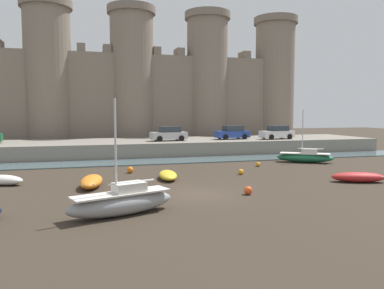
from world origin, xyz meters
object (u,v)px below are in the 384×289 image
at_px(rowboat_near_channel_right, 91,181).
at_px(car_quay_west, 277,133).
at_px(rowboat_foreground_left, 3,180).
at_px(sailboat_midflat_right, 305,157).
at_px(rowboat_foreground_right, 358,177).
at_px(sailboat_foreground_centre, 122,202).
at_px(car_quay_east, 232,133).
at_px(mooring_buoy_near_shore, 258,164).
at_px(car_quay_centre_east, 169,134).
at_px(mooring_buoy_mid_mud, 130,170).
at_px(mooring_buoy_near_channel, 248,190).
at_px(rowboat_midflat_centre, 168,175).
at_px(mooring_buoy_off_centre, 241,172).

distance_m(rowboat_near_channel_right, car_quay_west, 27.49).
relative_size(rowboat_foreground_left, car_quay_west, 0.73).
bearing_deg(sailboat_midflat_right, rowboat_foreground_right, -102.30).
bearing_deg(sailboat_foreground_centre, car_quay_east, 57.99).
bearing_deg(mooring_buoy_near_shore, rowboat_foreground_right, -68.58).
bearing_deg(car_quay_centre_east, sailboat_midflat_right, -42.01).
distance_m(mooring_buoy_mid_mud, car_quay_centre_east, 13.46).
distance_m(sailboat_midflat_right, car_quay_east, 11.35).
xyz_separation_m(rowboat_near_channel_right, mooring_buoy_near_channel, (8.86, -4.79, -0.14)).
bearing_deg(rowboat_foreground_right, sailboat_midflat_right, 77.70).
bearing_deg(sailboat_foreground_centre, rowboat_foreground_left, 126.12).
relative_size(rowboat_midflat_centre, mooring_buoy_off_centre, 7.95).
bearing_deg(mooring_buoy_near_channel, sailboat_foreground_centre, -162.17).
xyz_separation_m(mooring_buoy_mid_mud, mooring_buoy_near_shore, (11.41, 0.53, -0.05)).
distance_m(rowboat_foreground_right, sailboat_foreground_centre, 17.03).
distance_m(rowboat_midflat_centre, mooring_buoy_near_shore, 9.95).
bearing_deg(rowboat_foreground_left, sailboat_midflat_right, 9.87).
bearing_deg(rowboat_near_channel_right, rowboat_foreground_right, -10.14).
distance_m(sailboat_midflat_right, mooring_buoy_near_channel, 16.13).
xyz_separation_m(rowboat_midflat_centre, mooring_buoy_near_shore, (9.09, 4.03, -0.11)).
xyz_separation_m(sailboat_foreground_centre, mooring_buoy_near_channel, (7.53, 2.42, -0.37)).
xyz_separation_m(sailboat_midflat_right, rowboat_foreground_left, (-25.70, -4.47, -0.19)).
distance_m(mooring_buoy_mid_mud, car_quay_east, 18.75).
xyz_separation_m(rowboat_midflat_centre, mooring_buoy_mid_mud, (-2.32, 3.51, -0.06)).
height_order(rowboat_foreground_right, sailboat_foreground_centre, sailboat_foreground_centre).
height_order(rowboat_foreground_right, rowboat_near_channel_right, rowboat_near_channel_right).
distance_m(mooring_buoy_off_centre, mooring_buoy_near_channel, 7.11).
bearing_deg(car_quay_west, mooring_buoy_off_centre, -127.16).
distance_m(rowboat_near_channel_right, mooring_buoy_near_channel, 10.07).
height_order(sailboat_midflat_right, mooring_buoy_mid_mud, sailboat_midflat_right).
relative_size(mooring_buoy_mid_mud, car_quay_east, 0.12).
bearing_deg(rowboat_foreground_right, car_quay_west, 77.69).
bearing_deg(rowboat_near_channel_right, rowboat_foreground_left, 157.43).
relative_size(rowboat_near_channel_right, mooring_buoy_off_centre, 8.76).
xyz_separation_m(sailboat_foreground_centre, mooring_buoy_mid_mud, (1.72, 12.19, -0.37)).
relative_size(rowboat_foreground_left, mooring_buoy_mid_mud, 6.00).
relative_size(mooring_buoy_mid_mud, car_quay_west, 0.12).
relative_size(mooring_buoy_off_centre, car_quay_centre_east, 0.10).
bearing_deg(car_quay_west, mooring_buoy_near_shore, -125.52).
height_order(sailboat_foreground_centre, car_quay_east, sailboat_foreground_centre).
xyz_separation_m(car_quay_centre_east, car_quay_east, (8.01, 0.59, 0.00)).
xyz_separation_m(sailboat_foreground_centre, car_quay_centre_east, (7.47, 24.17, 1.74)).
bearing_deg(mooring_buoy_off_centre, sailboat_foreground_centre, -137.45).
bearing_deg(rowboat_near_channel_right, mooring_buoy_near_channel, -28.40).
bearing_deg(car_quay_east, mooring_buoy_near_channel, -109.59).
height_order(rowboat_foreground_right, mooring_buoy_mid_mud, rowboat_foreground_right).
relative_size(rowboat_foreground_left, car_quay_centre_east, 0.73).
height_order(mooring_buoy_mid_mud, mooring_buoy_off_centre, mooring_buoy_mid_mud).
bearing_deg(rowboat_midflat_centre, car_quay_east, 54.57).
relative_size(mooring_buoy_near_shore, car_quay_east, 0.10).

